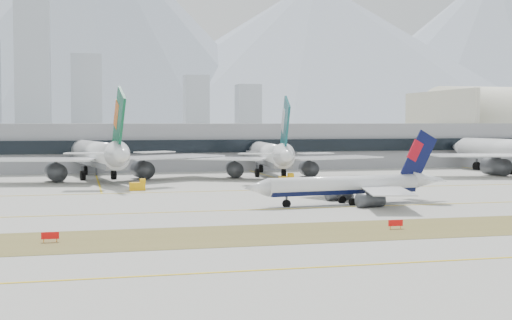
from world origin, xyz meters
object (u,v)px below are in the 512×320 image
object	(u,v)px
taxiing_airliner	(351,186)
widebody_cathay	(271,156)
terminal	(172,146)
widebody_eva	(99,156)

from	to	relation	value
taxiing_airliner	widebody_cathay	bearing A→B (deg)	-99.38
taxiing_airliner	terminal	size ratio (longest dim) A/B	0.15
widebody_eva	widebody_cathay	world-z (taller)	widebody_eva
widebody_eva	terminal	xyz separation A→B (m)	(25.47, 46.57, 1.07)
taxiing_airliner	widebody_eva	bearing A→B (deg)	-64.18
widebody_cathay	taxiing_airliner	bearing A→B (deg)	-176.60
widebody_cathay	terminal	xyz separation A→B (m)	(-21.78, 47.45, 1.58)
taxiing_airliner	widebody_cathay	size ratio (longest dim) A/B	0.67
taxiing_airliner	widebody_eva	world-z (taller)	widebody_eva
widebody_eva	widebody_cathay	distance (m)	47.26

